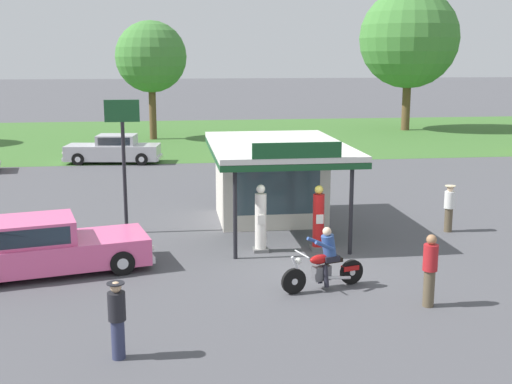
{
  "coord_description": "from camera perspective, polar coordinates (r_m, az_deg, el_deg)",
  "views": [
    {
      "loc": [
        -3.65,
        -17.31,
        5.72
      ],
      "look_at": [
        -0.89,
        3.32,
        1.4
      ],
      "focal_mm": 46.33,
      "sensor_mm": 36.0,
      "label": 1
    }
  ],
  "objects": [
    {
      "name": "tree_oak_far_left",
      "position": [
        46.22,
        -9.06,
        11.43
      ],
      "size": [
        4.83,
        4.83,
        8.04
      ],
      "color": "brown",
      "rests_on": "ground"
    },
    {
      "name": "ground_plane",
      "position": [
        18.59,
        4.11,
        -6.22
      ],
      "size": [
        300.0,
        300.0,
        0.0
      ],
      "primitive_type": "plane",
      "color": "#4C4C51"
    },
    {
      "name": "featured_classic_sedan",
      "position": [
        18.52,
        -17.55,
        -4.6
      ],
      "size": [
        5.46,
        3.01,
        1.51
      ],
      "color": "#E55993",
      "rests_on": "ground"
    },
    {
      "name": "gas_pump_nearside",
      "position": [
        19.46,
        0.41,
        -2.53
      ],
      "size": [
        0.44,
        0.44,
        2.02
      ],
      "color": "slate",
      "rests_on": "ground"
    },
    {
      "name": "motorcycle_with_rider",
      "position": [
        16.56,
        5.97,
        -6.15
      ],
      "size": [
        2.23,
        0.91,
        1.58
      ],
      "color": "black",
      "rests_on": "ground"
    },
    {
      "name": "parked_car_back_row_right",
      "position": [
        36.52,
        -12.19,
        3.56
      ],
      "size": [
        5.31,
        2.41,
        1.53
      ],
      "color": "#B7B7BC",
      "rests_on": "ground"
    },
    {
      "name": "bystander_strolling_foreground",
      "position": [
        15.78,
        14.79,
        -6.42
      ],
      "size": [
        0.34,
        0.34,
        1.72
      ],
      "color": "brown",
      "rests_on": "ground"
    },
    {
      "name": "parked_car_second_row_spare",
      "position": [
        36.83,
        2.53,
        3.87
      ],
      "size": [
        5.52,
        2.77,
        1.49
      ],
      "color": "gold",
      "rests_on": "ground"
    },
    {
      "name": "bystander_admiring_sedan",
      "position": [
        22.58,
        16.34,
        -1.25
      ],
      "size": [
        0.34,
        0.34,
        1.57
      ],
      "color": "brown",
      "rests_on": "ground"
    },
    {
      "name": "gas_pump_offside",
      "position": [
        19.78,
        5.41,
        -2.45
      ],
      "size": [
        0.44,
        0.44,
        1.96
      ],
      "color": "slate",
      "rests_on": "ground"
    },
    {
      "name": "service_station_kiosk",
      "position": [
        22.82,
        1.34,
        1.6
      ],
      "size": [
        4.27,
        6.8,
        3.37
      ],
      "color": "beige",
      "rests_on": "ground"
    },
    {
      "name": "roadside_pole_sign",
      "position": [
        21.54,
        -11.4,
        4.23
      ],
      "size": [
        1.1,
        0.12,
        4.34
      ],
      "color": "black",
      "rests_on": "ground"
    },
    {
      "name": "bystander_standing_back_lot",
      "position": [
        13.04,
        -11.9,
        -10.6
      ],
      "size": [
        0.34,
        0.34,
        1.55
      ],
      "color": "#2D3351",
      "rests_on": "ground"
    },
    {
      "name": "tree_oak_centre",
      "position": [
        52.86,
        13.21,
        12.55
      ],
      "size": [
        7.52,
        7.52,
        10.73
      ],
      "color": "brown",
      "rests_on": "ground"
    },
    {
      "name": "grass_verge_strip",
      "position": [
        47.79,
        -3.18,
        4.84
      ],
      "size": [
        120.0,
        24.0,
        0.01
      ],
      "primitive_type": "cube",
      "color": "#3D6B2D",
      "rests_on": "ground"
    }
  ]
}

